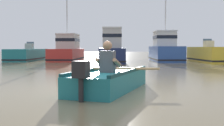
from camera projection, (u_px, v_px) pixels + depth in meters
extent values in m
plane|color=#7A6B4C|center=(98.00, 89.00, 7.23)|extent=(120.00, 120.00, 0.00)
cube|color=#1E727A|center=(110.00, 81.00, 7.12)|extent=(1.76, 3.27, 0.44)
cube|color=#1E727A|center=(129.00, 75.00, 8.76)|extent=(0.68, 0.52, 0.42)
cube|color=#103F43|center=(90.00, 70.00, 7.27)|extent=(0.75, 2.98, 0.08)
cube|color=#103F43|center=(130.00, 71.00, 6.94)|extent=(0.75, 2.98, 0.08)
cube|color=teal|center=(108.00, 74.00, 7.02)|extent=(1.05, 0.50, 0.06)
cylinder|color=black|center=(81.00, 88.00, 5.56)|extent=(0.12, 0.12, 0.54)
cube|color=black|center=(81.00, 70.00, 5.54)|extent=(0.33, 0.30, 0.32)
cube|color=#4C4C51|center=(108.00, 62.00, 6.95)|extent=(0.38, 0.29, 0.52)
sphere|color=#9E7051|center=(108.00, 46.00, 6.93)|extent=(0.22, 0.22, 0.22)
cylinder|color=#9E7051|center=(100.00, 62.00, 7.07)|extent=(0.18, 0.43, 0.23)
cylinder|color=#9E7051|center=(117.00, 62.00, 6.93)|extent=(0.18, 0.43, 0.23)
cylinder|color=tan|center=(120.00, 69.00, 7.39)|extent=(2.00, 0.24, 0.06)
cube|color=#1E727A|center=(28.00, 55.00, 23.05)|extent=(2.16, 6.15, 0.90)
cube|color=black|center=(28.00, 58.00, 23.06)|extent=(2.20, 6.19, 0.10)
cube|color=#B2ADA3|center=(29.00, 46.00, 23.46)|extent=(0.63, 0.54, 0.44)
cube|color=slate|center=(30.00, 44.00, 23.71)|extent=(0.59, 0.09, 0.36)
cube|color=#B72D28|center=(67.00, 55.00, 22.70)|extent=(2.11, 5.38, 0.91)
cube|color=black|center=(67.00, 59.00, 22.72)|extent=(2.16, 5.42, 0.10)
cube|color=beige|center=(68.00, 42.00, 23.13)|extent=(1.56, 2.29, 1.11)
cube|color=black|center=(68.00, 40.00, 23.12)|extent=(1.59, 2.32, 0.24)
cube|color=white|center=(68.00, 34.00, 23.09)|extent=(1.63, 2.41, 0.08)
cylinder|color=silver|center=(67.00, 24.00, 22.71)|extent=(0.10, 0.10, 3.87)
cube|color=#19234C|center=(112.00, 55.00, 20.59)|extent=(2.29, 6.15, 0.98)
cube|color=black|center=(112.00, 60.00, 20.61)|extent=(2.33, 6.20, 0.10)
cube|color=beige|center=(112.00, 38.00, 21.07)|extent=(1.55, 2.65, 1.37)
cube|color=black|center=(112.00, 36.00, 21.06)|extent=(1.58, 2.68, 0.24)
cube|color=white|center=(112.00, 28.00, 21.03)|extent=(1.63, 2.78, 0.08)
cube|color=#2D519E|center=(165.00, 54.00, 21.65)|extent=(2.34, 5.24, 1.10)
cube|color=black|center=(165.00, 59.00, 21.67)|extent=(2.38, 5.29, 0.10)
cube|color=silver|center=(164.00, 39.00, 22.05)|extent=(1.65, 2.27, 1.10)
cube|color=black|center=(164.00, 37.00, 22.04)|extent=(1.68, 2.30, 0.24)
cube|color=white|center=(165.00, 31.00, 22.01)|extent=(1.73, 2.38, 0.08)
cylinder|color=silver|center=(165.00, 23.00, 21.65)|extent=(0.10, 0.10, 3.46)
cube|color=gold|center=(210.00, 55.00, 20.29)|extent=(2.49, 5.36, 1.06)
cube|color=black|center=(210.00, 60.00, 20.31)|extent=(2.53, 5.41, 0.10)
cube|color=beige|center=(209.00, 44.00, 20.64)|extent=(0.69, 0.58, 0.44)
cube|color=slate|center=(207.00, 41.00, 20.89)|extent=(0.62, 0.13, 0.36)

